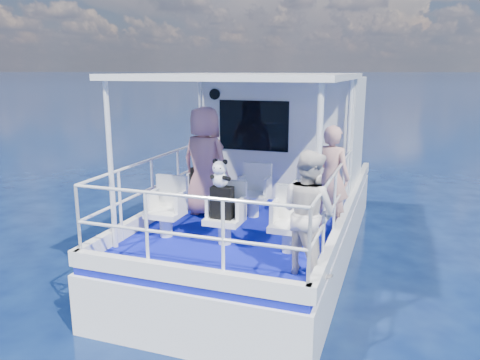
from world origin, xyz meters
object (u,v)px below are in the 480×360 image
(passenger_stbd_aft, at_px, (308,213))
(backpack_center, at_px, (222,203))
(passenger_port_fwd, at_px, (205,162))
(panda, at_px, (220,173))

(passenger_stbd_aft, distance_m, backpack_center, 1.37)
(backpack_center, bearing_deg, passenger_port_fwd, 122.66)
(passenger_stbd_aft, bearing_deg, backpack_center, 8.69)
(passenger_port_fwd, bearing_deg, backpack_center, 135.34)
(passenger_stbd_aft, height_order, panda, passenger_stbd_aft)
(passenger_stbd_aft, bearing_deg, panda, 9.54)
(passenger_port_fwd, xyz_separation_m, passenger_stbd_aft, (2.03, -1.71, -0.15))
(passenger_port_fwd, relative_size, backpack_center, 4.05)
(passenger_stbd_aft, height_order, backpack_center, passenger_stbd_aft)
(passenger_port_fwd, xyz_separation_m, backpack_center, (0.77, -1.20, -0.29))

